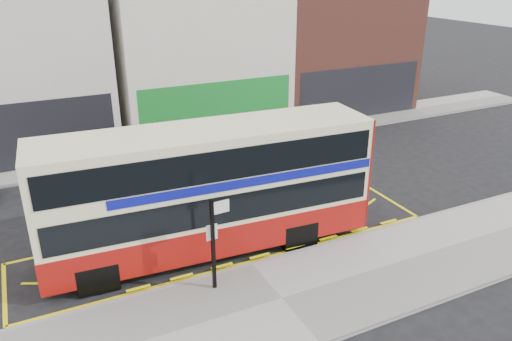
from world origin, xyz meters
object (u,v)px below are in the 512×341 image
bus_stop_post (215,235)px  street_tree_right (240,70)px  car_grey (141,153)px  double_decker_bus (210,188)px  car_white (332,125)px

bus_stop_post → street_tree_right: street_tree_right is taller
bus_stop_post → car_grey: 10.44m
bus_stop_post → street_tree_right: (6.78, 13.27, 1.54)m
double_decker_bus → street_tree_right: 12.65m
car_grey → double_decker_bus: bearing=175.6°
bus_stop_post → car_grey: size_ratio=0.71×
bus_stop_post → car_white: bus_stop_post is taller
double_decker_bus → bus_stop_post: (-0.73, -2.22, -0.35)m
double_decker_bus → car_white: double_decker_bus is taller
street_tree_right → car_white: bearing=-43.4°
car_grey → street_tree_right: size_ratio=0.80×
double_decker_bus → street_tree_right: street_tree_right is taller
car_grey → street_tree_right: 7.52m
double_decker_bus → car_grey: double_decker_bus is taller
car_grey → street_tree_right: (6.37, 2.90, 2.74)m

